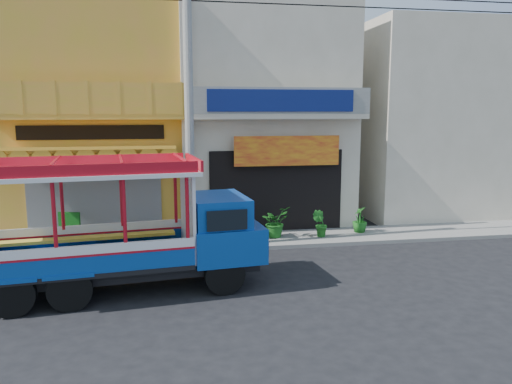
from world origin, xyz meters
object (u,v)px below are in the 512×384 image
potted_plant_a (275,222)px  potted_plant_c (360,219)px  potted_plant_b (320,224)px  utility_pole (194,83)px  songthaew_truck (141,227)px  green_sign (70,231)px

potted_plant_a → potted_plant_c: size_ratio=1.14×
potted_plant_a → potted_plant_b: 1.48m
utility_pole → potted_plant_b: size_ratio=32.21×
utility_pole → songthaew_truck: bearing=-115.2°
green_sign → songthaew_truck: bearing=-59.1°
green_sign → potted_plant_a: (6.44, -0.08, 0.07)m
potted_plant_a → potted_plant_b: size_ratio=1.16×
potted_plant_a → utility_pole: bearing=162.9°
songthaew_truck → utility_pole: bearing=64.8°
green_sign → potted_plant_a: green_sign is taller
utility_pole → potted_plant_c: utility_pole is taller
potted_plant_b → green_sign: bearing=24.9°
green_sign → potted_plant_b: size_ratio=1.20×
green_sign → potted_plant_c: (9.43, 0.04, 0.00)m
songthaew_truck → potted_plant_c: size_ratio=7.87×
potted_plant_c → potted_plant_a: bearing=-66.9°
songthaew_truck → green_sign: size_ratio=6.68×
green_sign → potted_plant_b: green_sign is taller
songthaew_truck → potted_plant_c: songthaew_truck is taller
songthaew_truck → potted_plant_a: 5.70m
songthaew_truck → potted_plant_b: (5.54, 3.65, -0.97)m
potted_plant_b → potted_plant_c: potted_plant_c is taller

